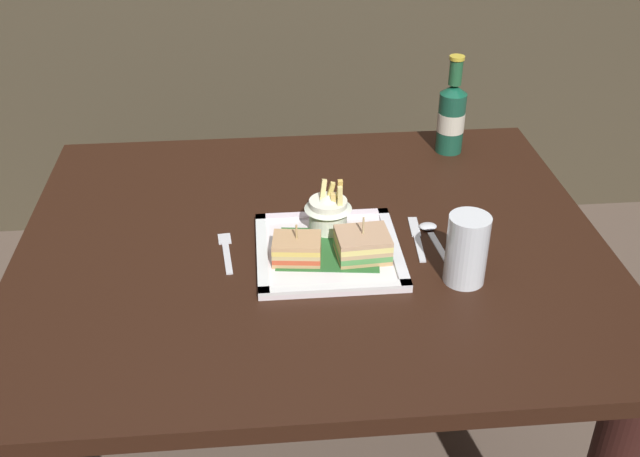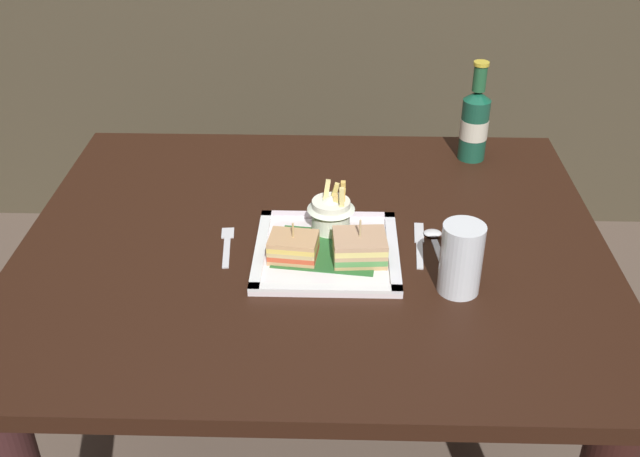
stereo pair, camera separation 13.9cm
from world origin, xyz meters
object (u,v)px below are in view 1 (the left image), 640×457
at_px(sandwich_half_left, 297,249).
at_px(spoon, 431,232).
at_px(dining_table, 312,300).
at_px(fork, 226,250).
at_px(knife, 417,237).
at_px(sandwich_half_right, 363,245).
at_px(fries_cup, 328,209).
at_px(square_plate, 328,251).
at_px(beer_bottle, 451,116).
at_px(water_glass, 466,252).

xyz_separation_m(sandwich_half_left, spoon, (0.27, 0.08, -0.03)).
relative_size(dining_table, fork, 8.13).
bearing_deg(knife, spoon, 15.26).
xyz_separation_m(sandwich_half_right, fries_cup, (-0.05, 0.10, 0.02)).
xyz_separation_m(square_plate, sandwich_half_right, (0.06, -0.03, 0.03)).
relative_size(fork, knife, 0.87).
distance_m(square_plate, spoon, 0.21).
relative_size(sandwich_half_right, fries_cup, 0.94).
bearing_deg(fries_cup, spoon, -6.51).
distance_m(dining_table, beer_bottle, 0.56).
distance_m(fries_cup, spoon, 0.21).
bearing_deg(fork, beer_bottle, 36.84).
height_order(dining_table, sandwich_half_left, sandwich_half_left).
distance_m(square_plate, beer_bottle, 0.53).
distance_m(dining_table, water_glass, 0.36).
bearing_deg(dining_table, water_glass, -31.69).
height_order(fries_cup, fork, fries_cup).
height_order(square_plate, fork, square_plate).
height_order(sandwich_half_right, spoon, sandwich_half_right).
xyz_separation_m(square_plate, water_glass, (0.23, -0.10, 0.05)).
bearing_deg(water_glass, sandwich_half_left, 165.13).
bearing_deg(square_plate, water_glass, -24.15).
height_order(sandwich_half_left, spoon, sandwich_half_left).
xyz_separation_m(dining_table, sandwich_half_left, (-0.03, -0.08, 0.18)).
bearing_deg(sandwich_half_left, spoon, 16.23).
bearing_deg(water_glass, dining_table, 148.31).
relative_size(fork, spoon, 0.99).
bearing_deg(spoon, dining_table, 179.06).
distance_m(beer_bottle, knife, 0.41).
bearing_deg(sandwich_half_right, fork, 167.80).
bearing_deg(sandwich_half_right, spoon, 27.97).
bearing_deg(dining_table, spoon, -0.94).
xyz_separation_m(beer_bottle, spoon, (-0.12, -0.36, -0.08)).
relative_size(sandwich_half_right, water_glass, 0.78).
height_order(square_plate, water_glass, water_glass).
height_order(dining_table, water_glass, water_glass).
relative_size(water_glass, fork, 0.94).
relative_size(beer_bottle, water_glass, 1.79).
bearing_deg(beer_bottle, water_glass, -100.62).
xyz_separation_m(dining_table, sandwich_half_right, (0.09, -0.08, 0.18)).
distance_m(beer_bottle, fork, 0.65).
bearing_deg(fork, square_plate, -8.37).
bearing_deg(fries_cup, dining_table, -150.53).
distance_m(dining_table, spoon, 0.28).
distance_m(sandwich_half_left, knife, 0.25).
distance_m(fries_cup, water_glass, 0.28).
height_order(fries_cup, water_glass, water_glass).
bearing_deg(fork, sandwich_half_left, -22.58).
distance_m(sandwich_half_right, beer_bottle, 0.52).
height_order(sandwich_half_right, beer_bottle, beer_bottle).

